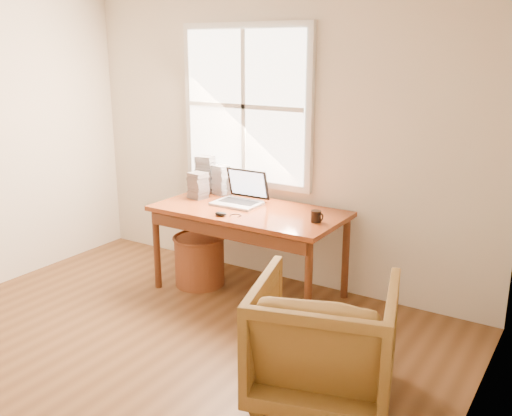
{
  "coord_description": "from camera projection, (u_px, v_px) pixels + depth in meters",
  "views": [
    {
      "loc": [
        2.49,
        -2.04,
        2.05
      ],
      "look_at": [
        0.16,
        1.65,
        0.82
      ],
      "focal_mm": 40.0,
      "sensor_mm": 36.0,
      "label": 1
    }
  ],
  "objects": [
    {
      "name": "room_shell",
      "position": [
        91.0,
        179.0,
        3.28
      ],
      "size": [
        4.04,
        4.54,
        2.64
      ],
      "color": "brown",
      "rests_on": "ground"
    },
    {
      "name": "desk",
      "position": [
        249.0,
        211.0,
        4.76
      ],
      "size": [
        1.6,
        0.8,
        0.04
      ],
      "primitive_type": "cube",
      "color": "brown",
      "rests_on": "room_shell"
    },
    {
      "name": "armchair",
      "position": [
        324.0,
        340.0,
        3.38
      ],
      "size": [
        1.01,
        1.03,
        0.76
      ],
      "primitive_type": "imported",
      "rotation": [
        0.0,
        0.0,
        3.42
      ],
      "color": "brown",
      "rests_on": "room_shell"
    },
    {
      "name": "wicker_stool",
      "position": [
        199.0,
        261.0,
        5.07
      ],
      "size": [
        0.54,
        0.54,
        0.44
      ],
      "primitive_type": "cylinder",
      "rotation": [
        0.0,
        0.0,
        0.27
      ],
      "color": "brown",
      "rests_on": "room_shell"
    },
    {
      "name": "laptop",
      "position": [
        237.0,
        189.0,
        4.84
      ],
      "size": [
        0.37,
        0.39,
        0.27
      ],
      "primitive_type": null,
      "rotation": [
        0.0,
        0.0,
        0.01
      ],
      "color": "#B4B6BB",
      "rests_on": "desk"
    },
    {
      "name": "mouse",
      "position": [
        221.0,
        214.0,
        4.56
      ],
      "size": [
        0.11,
        0.08,
        0.03
      ],
      "primitive_type": "ellipsoid",
      "rotation": [
        0.0,
        0.0,
        0.21
      ],
      "color": "black",
      "rests_on": "desk"
    },
    {
      "name": "coffee_mug",
      "position": [
        316.0,
        216.0,
        4.39
      ],
      "size": [
        0.1,
        0.1,
        0.09
      ],
      "primitive_type": "cylinder",
      "rotation": [
        0.0,
        0.0,
        -0.23
      ],
      "color": "black",
      "rests_on": "desk"
    },
    {
      "name": "cd_stack_a",
      "position": [
        221.0,
        180.0,
        5.2
      ],
      "size": [
        0.15,
        0.14,
        0.27
      ],
      "primitive_type": "cube",
      "rotation": [
        0.0,
        0.0,
        -0.18
      ],
      "color": "#B5B9C1",
      "rests_on": "desk"
    },
    {
      "name": "cd_stack_b",
      "position": [
        198.0,
        185.0,
        5.07
      ],
      "size": [
        0.17,
        0.15,
        0.23
      ],
      "primitive_type": "cube",
      "rotation": [
        0.0,
        0.0,
        -0.16
      ],
      "color": "#2A2B2F",
      "rests_on": "desk"
    },
    {
      "name": "cd_stack_c",
      "position": [
        206.0,
        174.0,
        5.27
      ],
      "size": [
        0.18,
        0.16,
        0.34
      ],
      "primitive_type": "cube",
      "rotation": [
        0.0,
        0.0,
        0.21
      ],
      "color": "#9E9DAA",
      "rests_on": "desk"
    },
    {
      "name": "cd_stack_d",
      "position": [
        228.0,
        185.0,
        5.23
      ],
      "size": [
        0.14,
        0.12,
        0.16
      ],
      "primitive_type": "cube",
      "rotation": [
        0.0,
        0.0,
        0.12
      ],
      "color": "#B8BFC4",
      "rests_on": "desk"
    }
  ]
}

